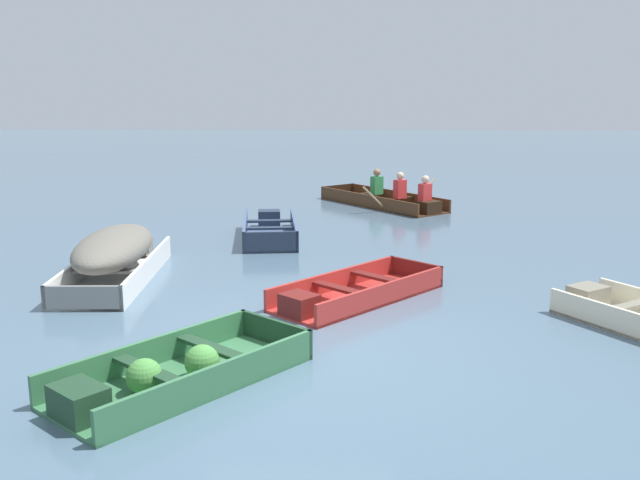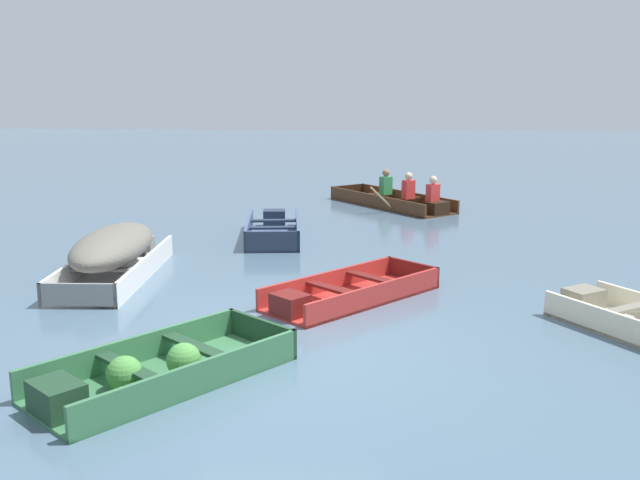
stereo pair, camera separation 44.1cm
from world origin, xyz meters
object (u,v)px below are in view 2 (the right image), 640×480
Objects in this scene: dinghy_green_foreground at (154,372)px; skiff_white_outer_moored at (114,250)px; rowboat_dark_varnish_with_crew at (397,200)px; skiff_red_near_moored at (346,294)px; skiff_slate_blue_far_moored at (273,230)px.

dinghy_green_foreground is 4.30m from skiff_white_outer_moored.
rowboat_dark_varnish_with_crew reaches higher than skiff_white_outer_moored.
skiff_red_near_moored is 0.82× the size of skiff_white_outer_moored.
skiff_slate_blue_far_moored is (0.27, 7.00, 0.00)m from dinghy_green_foreground.
dinghy_green_foreground is 1.05× the size of skiff_red_near_moored.
skiff_red_near_moored is at bearing -97.45° from rowboat_dark_varnish_with_crew.
rowboat_dark_varnish_with_crew is (2.82, 10.67, 0.05)m from dinghy_green_foreground.
skiff_white_outer_moored reaches higher than skiff_red_near_moored.
rowboat_dark_varnish_with_crew reaches higher than dinghy_green_foreground.
rowboat_dark_varnish_with_crew is (4.59, 6.77, -0.24)m from skiff_white_outer_moored.
skiff_white_outer_moored is at bearing -124.16° from rowboat_dark_varnish_with_crew.
skiff_red_near_moored is 0.75× the size of rowboat_dark_varnish_with_crew.
skiff_red_near_moored is at bearing -69.46° from skiff_slate_blue_far_moored.
dinghy_green_foreground is at bearing -121.83° from skiff_red_near_moored.
skiff_white_outer_moored is at bearing 164.46° from skiff_red_near_moored.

